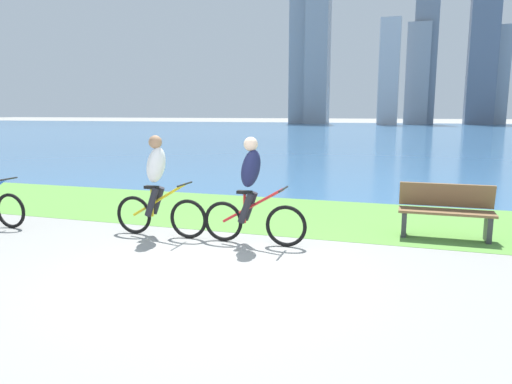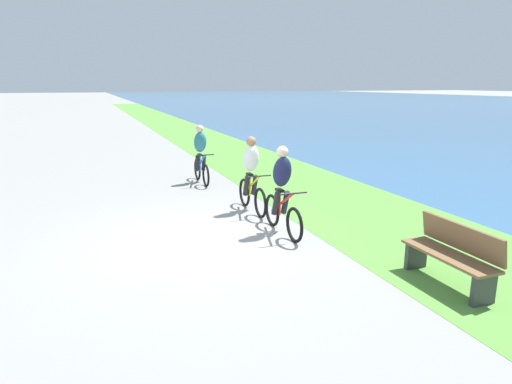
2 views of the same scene
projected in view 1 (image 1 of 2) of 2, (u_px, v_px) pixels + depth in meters
The scene contains 7 objects.
ground_plane at pixel (209, 273), 6.15m from camera, with size 300.00×300.00×0.00m, color gray.
grass_strip_bayside at pixel (282, 214), 9.73m from camera, with size 120.00×3.49×0.01m, color #59933D.
bay_water_surface at pixel (383, 132), 50.23m from camera, with size 300.00×82.72×0.00m, color #386693.
cyclist_lead at pixel (252, 192), 7.40m from camera, with size 1.70×0.52×1.70m.
cyclist_trailing at pixel (158, 187), 7.88m from camera, with size 1.69×0.52×1.70m.
bench_near_path at pixel (446, 211), 7.83m from camera, with size 1.50×0.47×0.90m.
city_skyline_far_shore at pixel (392, 55), 80.26m from camera, with size 36.60×10.77×27.79m.
Camera 1 is at (2.36, -5.42, 2.08)m, focal length 33.10 mm.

